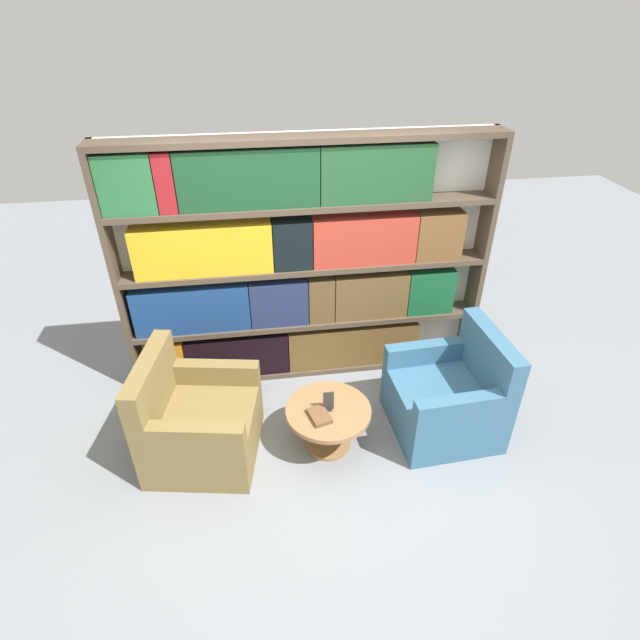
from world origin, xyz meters
TOP-DOWN VIEW (x-y plane):
  - ground_plane at (0.00, 0.00)m, footprint 14.00×14.00m
  - bookshelf at (-0.09, 1.39)m, footprint 3.34×0.30m
  - armchair_left at (-1.03, 0.38)m, footprint 0.98×0.98m
  - armchair_right at (1.08, 0.38)m, footprint 0.88×0.89m
  - coffee_table at (0.03, 0.30)m, footprint 0.70×0.70m
  - table_sign at (0.03, 0.30)m, footprint 0.09×0.06m
  - stray_book at (-0.06, 0.22)m, footprint 0.19×0.24m

SIDE VIEW (x-z plane):
  - ground_plane at x=0.00m, z-range 0.00..0.00m
  - coffee_table at x=0.03m, z-range 0.09..0.49m
  - armchair_left at x=-1.03m, z-range -0.15..0.79m
  - armchair_right at x=1.08m, z-range -0.15..0.79m
  - stray_book at x=-0.06m, z-range 0.40..0.44m
  - table_sign at x=0.03m, z-range 0.39..0.57m
  - bookshelf at x=-0.09m, z-range -0.01..2.30m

